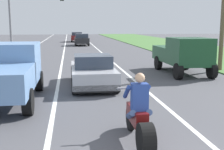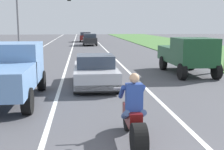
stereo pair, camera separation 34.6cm
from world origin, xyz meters
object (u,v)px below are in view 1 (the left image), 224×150
object	(u,v)px
sports_car_silver	(93,71)
motorcycle_with_rider	(139,119)
distant_car_far_ahead	(82,39)
traffic_light_mast_near	(28,8)
pickup_truck_right_shoulder_dark_green	(183,53)
pickup_truck_left_lane_light_blue	(7,71)
distant_car_further_ahead	(77,37)

from	to	relation	value
sports_car_silver	motorcycle_with_rider	bearing A→B (deg)	-85.61
distant_car_far_ahead	traffic_light_mast_near	bearing A→B (deg)	-111.57
pickup_truck_right_shoulder_dark_green	traffic_light_mast_near	distance (m)	14.71
pickup_truck_left_lane_light_blue	traffic_light_mast_near	world-z (taller)	traffic_light_mast_near
pickup_truck_left_lane_light_blue	pickup_truck_right_shoulder_dark_green	bearing A→B (deg)	31.75
sports_car_silver	distant_car_far_ahead	size ratio (longest dim) A/B	1.08
pickup_truck_left_lane_light_blue	traffic_light_mast_near	size ratio (longest dim) A/B	0.80
motorcycle_with_rider	pickup_truck_left_lane_light_blue	bearing A→B (deg)	130.34
distant_car_further_ahead	pickup_truck_right_shoulder_dark_green	bearing A→B (deg)	-81.33
motorcycle_with_rider	distant_car_far_ahead	bearing A→B (deg)	89.78
sports_car_silver	distant_car_further_ahead	distance (m)	34.74
pickup_truck_left_lane_light_blue	pickup_truck_right_shoulder_dark_green	size ratio (longest dim) A/B	1.00
pickup_truck_right_shoulder_dark_green	distant_car_further_ahead	distance (m)	32.46
traffic_light_mast_near	distant_car_further_ahead	xyz separation A→B (m)	(4.57, 21.20, -3.24)
motorcycle_with_rider	sports_car_silver	xyz separation A→B (m)	(-0.51, 6.67, 0.04)
sports_car_silver	pickup_truck_left_lane_light_blue	bearing A→B (deg)	-141.85
sports_car_silver	pickup_truck_right_shoulder_dark_green	xyz separation A→B (m)	(5.12, 2.65, 0.48)
sports_car_silver	distant_car_further_ahead	size ratio (longest dim) A/B	1.08
traffic_light_mast_near	distant_car_further_ahead	distance (m)	21.93
motorcycle_with_rider	traffic_light_mast_near	size ratio (longest dim) A/B	0.37
pickup_truck_left_lane_light_blue	distant_car_far_ahead	distance (m)	28.80
traffic_light_mast_near	pickup_truck_left_lane_light_blue	bearing A→B (deg)	-85.54
traffic_light_mast_near	sports_car_silver	bearing A→B (deg)	-72.24
sports_car_silver	pickup_truck_left_lane_light_blue	distance (m)	3.96
distant_car_further_ahead	traffic_light_mast_near	bearing A→B (deg)	-102.16
traffic_light_mast_near	motorcycle_with_rider	bearing A→B (deg)	-76.51
pickup_truck_left_lane_light_blue	distant_car_far_ahead	xyz separation A→B (m)	(3.73, 28.55, -0.33)
pickup_truck_left_lane_light_blue	pickup_truck_right_shoulder_dark_green	distance (m)	9.66
pickup_truck_left_lane_light_blue	traffic_light_mast_near	bearing A→B (deg)	94.46
traffic_light_mast_near	distant_car_further_ahead	world-z (taller)	traffic_light_mast_near
pickup_truck_left_lane_light_blue	traffic_light_mast_near	xyz separation A→B (m)	(-1.25, 15.97, 2.91)
pickup_truck_left_lane_light_blue	distant_car_further_ahead	xyz separation A→B (m)	(3.32, 37.17, -0.33)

